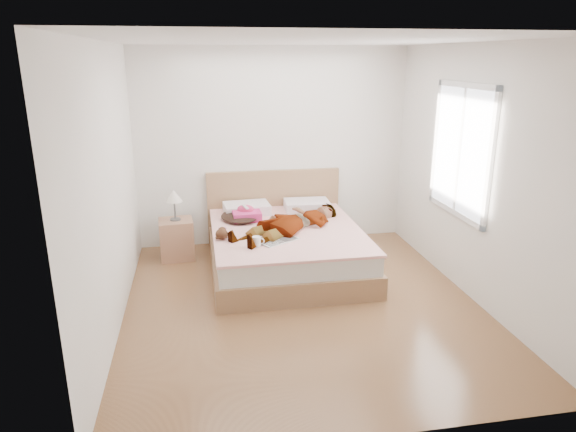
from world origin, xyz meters
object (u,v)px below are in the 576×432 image
(magazine, at_px, (276,239))
(coffee_mug, at_px, (257,241))
(towel, at_px, (247,214))
(bed, at_px, (285,245))
(phone, at_px, (246,207))
(plush_toy, at_px, (222,233))
(nightstand, at_px, (177,236))
(woman, at_px, (291,219))

(magazine, height_order, coffee_mug, coffee_mug)
(towel, bearing_deg, bed, -39.07)
(phone, distance_m, plush_toy, 0.71)
(magazine, xyz_separation_m, nightstand, (-1.13, 0.95, -0.22))
(bed, relative_size, nightstand, 2.33)
(nightstand, bearing_deg, woman, -22.78)
(woman, bearing_deg, nightstand, -150.32)
(magazine, bearing_deg, towel, 107.45)
(woman, bearing_deg, coffee_mug, -79.46)
(towel, distance_m, coffee_mug, 0.95)
(woman, height_order, phone, woman)
(woman, xyz_separation_m, coffee_mug, (-0.47, -0.53, -0.06))
(woman, distance_m, magazine, 0.46)
(magazine, xyz_separation_m, coffee_mug, (-0.24, -0.15, 0.05))
(phone, distance_m, towel, 0.10)
(bed, xyz_separation_m, magazine, (-0.18, -0.45, 0.24))
(phone, bearing_deg, woman, -76.20)
(towel, xyz_separation_m, coffee_mug, (0.02, -0.95, -0.02))
(woman, height_order, towel, woman)
(towel, height_order, plush_toy, towel)
(towel, bearing_deg, nightstand, 170.14)
(towel, distance_m, magazine, 0.84)
(woman, distance_m, nightstand, 1.52)
(nightstand, bearing_deg, coffee_mug, -50.89)
(coffee_mug, bearing_deg, nightstand, 129.11)
(plush_toy, bearing_deg, towel, 62.01)
(bed, height_order, coffee_mug, bed)
(bed, bearing_deg, plush_toy, -159.18)
(towel, height_order, nightstand, nightstand)
(magazine, bearing_deg, woman, 58.15)
(phone, xyz_separation_m, bed, (0.44, -0.33, -0.41))
(woman, distance_m, plush_toy, 0.86)
(phone, bearing_deg, towel, 22.44)
(towel, distance_m, plush_toy, 0.73)
(coffee_mug, xyz_separation_m, nightstand, (-0.89, 1.10, -0.27))
(magazine, relative_size, plush_toy, 2.40)
(bed, relative_size, coffee_mug, 14.81)
(woman, distance_m, bed, 0.36)
(plush_toy, bearing_deg, coffee_mug, -40.37)
(bed, distance_m, nightstand, 1.40)
(towel, distance_m, nightstand, 0.94)
(coffee_mug, relative_size, nightstand, 0.16)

